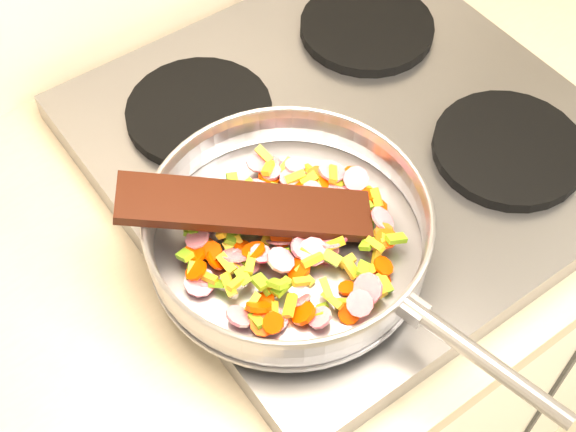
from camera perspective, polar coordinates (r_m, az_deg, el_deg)
cooktop at (r=1.05m, az=4.41°, el=5.08°), size 0.60×0.60×0.04m
grate_fl at (r=0.91m, az=3.09°, el=-3.07°), size 0.19×0.19×0.02m
grate_fr at (r=1.04m, az=15.40°, el=4.62°), size 0.19×0.19×0.02m
grate_bl at (r=1.05m, az=-6.33°, el=7.36°), size 0.19×0.19×0.02m
grate_br at (r=1.17m, az=5.63°, el=13.20°), size 0.19×0.19×0.02m
saute_pan at (r=0.88m, az=0.10°, el=-0.92°), size 0.36×0.52×0.06m
vegetable_heap at (r=0.89m, az=-0.12°, el=-1.43°), size 0.26×0.26×0.06m
wooden_spatula at (r=0.88m, az=-3.01°, el=0.63°), size 0.27×0.21×0.07m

